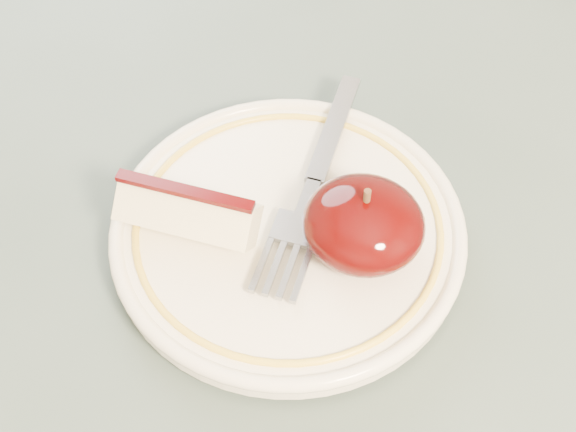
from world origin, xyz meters
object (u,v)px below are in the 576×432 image
(table, at_px, (220,295))
(plate, at_px, (288,230))
(apple_half, at_px, (364,224))
(fork, at_px, (313,183))

(table, height_order, plate, plate)
(apple_half, bearing_deg, plate, -179.87)
(plate, bearing_deg, fork, 80.73)
(table, distance_m, plate, 0.11)
(plate, bearing_deg, table, 177.99)
(table, distance_m, fork, 0.13)
(plate, distance_m, apple_half, 0.05)
(table, relative_size, fork, 5.09)
(table, xyz_separation_m, apple_half, (0.10, -0.00, 0.13))
(plate, distance_m, fork, 0.03)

